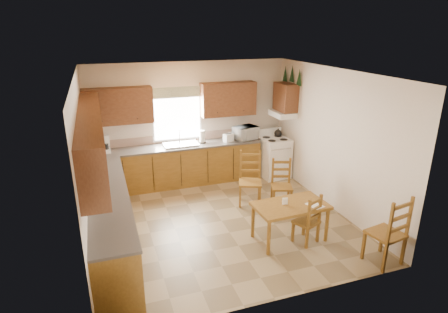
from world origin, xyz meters
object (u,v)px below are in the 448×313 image
object	(u,v)px
chair_near_right	(386,229)
chair_far_left	(282,184)
dining_table	(290,222)
chair_far_right	(250,179)
microwave	(246,133)
stove	(274,158)
chair_near_left	(306,218)

from	to	relation	value
chair_near_right	chair_far_left	size ratio (longest dim) A/B	1.18
dining_table	chair_far_right	distance (m)	1.47
microwave	chair_near_right	world-z (taller)	microwave
dining_table	chair_near_right	xyz separation A→B (m)	(1.04, -1.04, 0.24)
stove	chair_near_left	world-z (taller)	stove
chair_near_left	stove	bearing A→B (deg)	-128.86
dining_table	chair_near_left	xyz separation A→B (m)	(0.22, -0.16, 0.11)
stove	chair_far_right	bearing A→B (deg)	-137.07
chair_near_left	chair_far_right	world-z (taller)	chair_far_right
stove	microwave	world-z (taller)	microwave
stove	chair_near_left	size ratio (longest dim) A/B	1.07
microwave	chair_far_right	bearing A→B (deg)	-125.10
chair_near_left	chair_far_left	xyz separation A→B (m)	(0.23, 1.32, 0.04)
dining_table	chair_near_right	distance (m)	1.49
microwave	chair_near_left	distance (m)	3.09
stove	chair_near_right	distance (m)	3.68
chair_near_right	chair_far_right	distance (m)	2.75
dining_table	chair_near_left	size ratio (longest dim) A/B	1.40
microwave	chair_far_left	distance (m)	1.81
stove	chair_far_left	world-z (taller)	chair_far_left
dining_table	chair_far_right	world-z (taller)	chair_far_right
dining_table	chair_near_right	bearing A→B (deg)	-47.76
stove	chair_far_left	size ratio (longest dim) A/B	0.97
dining_table	chair_far_left	xyz separation A→B (m)	(0.44, 1.16, 0.15)
microwave	chair_near_left	bearing A→B (deg)	-109.42
chair_far_right	chair_near_left	bearing A→B (deg)	-56.73
chair_far_right	chair_near_right	bearing A→B (deg)	-43.54
chair_near_right	stove	bearing A→B (deg)	-99.20
dining_table	chair_far_left	bearing A→B (deg)	66.46
chair_far_right	stove	bearing A→B (deg)	68.46
chair_near_left	chair_far_right	distance (m)	1.65
microwave	chair_far_right	distance (m)	1.58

